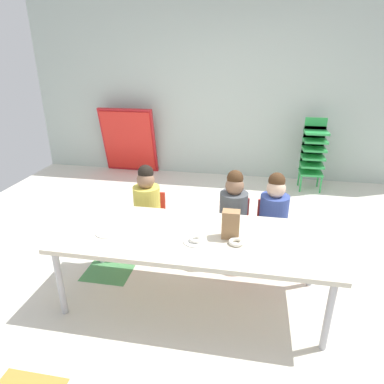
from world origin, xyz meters
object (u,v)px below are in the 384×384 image
at_px(seated_child_far_right, 274,211).
at_px(paper_plate_center_table, 108,233).
at_px(paper_bag_brown, 231,224).
at_px(donut_powdered_on_plate, 195,239).
at_px(seated_child_middle_seat, 234,208).
at_px(craft_table, 194,240).
at_px(paper_plate_near_edge, 195,241).
at_px(seated_child_near_camera, 147,201).
at_px(kid_chair_green_stack, 313,151).
at_px(donut_powdered_loose, 236,242).
at_px(folded_activity_table, 129,141).

height_order(seated_child_far_right, paper_plate_center_table, seated_child_far_right).
xyz_separation_m(paper_bag_brown, paper_plate_center_table, (-0.94, -0.11, -0.11)).
bearing_deg(donut_powdered_on_plate, seated_child_middle_seat, 72.41).
distance_m(paper_bag_brown, donut_powdered_on_plate, 0.29).
xyz_separation_m(craft_table, paper_plate_near_edge, (0.03, -0.10, 0.05)).
bearing_deg(seated_child_near_camera, donut_powdered_on_plate, -50.62).
bearing_deg(seated_child_middle_seat, seated_child_far_right, 0.00).
height_order(kid_chair_green_stack, paper_plate_near_edge, kid_chair_green_stack).
bearing_deg(seated_child_far_right, paper_plate_near_edge, -129.18).
relative_size(seated_child_far_right, donut_powdered_loose, 8.00).
height_order(kid_chair_green_stack, paper_bag_brown, kid_chair_green_stack).
bearing_deg(seated_child_far_right, seated_child_middle_seat, 180.00).
distance_m(folded_activity_table, donut_powdered_loose, 3.61).
relative_size(kid_chair_green_stack, paper_bag_brown, 4.73).
xyz_separation_m(seated_child_near_camera, paper_plate_near_edge, (0.61, -0.74, 0.05)).
distance_m(seated_child_middle_seat, paper_plate_center_table, 1.19).
bearing_deg(paper_plate_near_edge, donut_powdered_loose, 4.53).
relative_size(kid_chair_green_stack, paper_plate_near_edge, 5.78).
relative_size(folded_activity_table, paper_bag_brown, 4.94).
bearing_deg(craft_table, seated_child_far_right, 45.47).
bearing_deg(paper_plate_center_table, seated_child_far_right, 29.54).
bearing_deg(seated_child_near_camera, paper_bag_brown, -36.23).
distance_m(paper_plate_center_table, donut_powdered_loose, 0.99).
xyz_separation_m(folded_activity_table, paper_bag_brown, (1.90, -2.95, 0.17)).
distance_m(craft_table, donut_powdered_on_plate, 0.12).
distance_m(seated_child_middle_seat, donut_powdered_on_plate, 0.78).
bearing_deg(donut_powdered_on_plate, paper_plate_near_edge, 0.00).
distance_m(seated_child_near_camera, donut_powdered_on_plate, 0.96).
bearing_deg(seated_child_middle_seat, paper_plate_near_edge, -107.59).
distance_m(seated_child_far_right, kid_chair_green_stack, 2.18).
distance_m(seated_child_far_right, paper_plate_center_table, 1.49).
relative_size(seated_child_near_camera, donut_powdered_loose, 8.00).
height_order(folded_activity_table, donut_powdered_loose, folded_activity_table).
bearing_deg(donut_powdered_on_plate, donut_powdered_loose, 4.53).
xyz_separation_m(seated_child_far_right, donut_powdered_on_plate, (-0.60, -0.74, 0.07)).
distance_m(seated_child_middle_seat, kid_chair_green_stack, 2.31).
bearing_deg(donut_powdered_loose, donut_powdered_on_plate, -175.47).
xyz_separation_m(seated_child_middle_seat, seated_child_far_right, (0.37, 0.00, 0.00)).
bearing_deg(craft_table, seated_child_middle_seat, 67.71).
bearing_deg(seated_child_middle_seat, folded_activity_table, 129.01).
xyz_separation_m(seated_child_middle_seat, paper_plate_center_table, (-0.93, -0.73, 0.05)).
distance_m(seated_child_near_camera, folded_activity_table, 2.55).
bearing_deg(seated_child_middle_seat, kid_chair_green_stack, 64.30).
relative_size(kid_chair_green_stack, donut_powdered_on_plate, 10.37).
xyz_separation_m(craft_table, donut_powdered_loose, (0.33, -0.07, 0.06)).
relative_size(seated_child_middle_seat, paper_bag_brown, 4.17).
distance_m(paper_bag_brown, paper_plate_center_table, 0.95).
bearing_deg(paper_plate_near_edge, paper_plate_center_table, 179.68).
bearing_deg(paper_plate_center_table, folded_activity_table, 107.34).
relative_size(craft_table, kid_chair_green_stack, 2.02).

